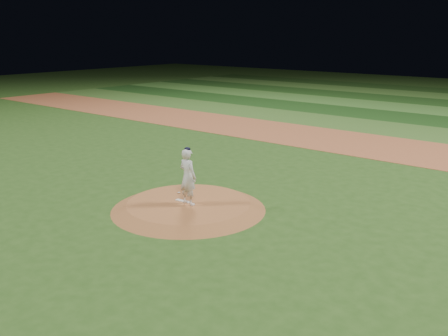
% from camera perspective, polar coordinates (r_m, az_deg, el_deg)
% --- Properties ---
extents(ground, '(120.00, 120.00, 0.00)m').
position_cam_1_polar(ground, '(17.95, -4.06, -4.70)').
color(ground, '#294E19').
rests_on(ground, ground).
extents(infield_dirt_band, '(70.00, 6.00, 0.02)m').
position_cam_1_polar(infield_dirt_band, '(29.33, 15.01, 2.74)').
color(infield_dirt_band, '#A15732').
rests_on(infield_dirt_band, ground).
extents(outfield_stripe_0, '(70.00, 5.00, 0.02)m').
position_cam_1_polar(outfield_stripe_0, '(34.34, 18.86, 4.22)').
color(outfield_stripe_0, '#3A6524').
rests_on(outfield_stripe_0, ground).
extents(outfield_stripe_1, '(70.00, 5.00, 0.02)m').
position_cam_1_polar(outfield_stripe_1, '(39.01, 21.49, 5.22)').
color(outfield_stripe_1, '#194014').
rests_on(outfield_stripe_1, ground).
extents(outfield_stripe_2, '(70.00, 5.00, 0.02)m').
position_cam_1_polar(outfield_stripe_2, '(43.75, 23.57, 6.00)').
color(outfield_stripe_2, '#3D752A').
rests_on(outfield_stripe_2, ground).
extents(pitchers_mound, '(5.50, 5.50, 0.25)m').
position_cam_1_polar(pitchers_mound, '(17.91, -4.06, -4.32)').
color(pitchers_mound, '#A15F32').
rests_on(pitchers_mound, ground).
extents(pitching_rubber, '(0.63, 0.20, 0.03)m').
position_cam_1_polar(pitching_rubber, '(17.98, -4.69, -3.79)').
color(pitching_rubber, silver).
rests_on(pitching_rubber, pitchers_mound).
extents(rosin_bag, '(0.10, 0.10, 0.06)m').
position_cam_1_polar(rosin_bag, '(18.86, -5.19, -2.83)').
color(rosin_bag, silver).
rests_on(rosin_bag, pitchers_mound).
extents(pitcher_on_mound, '(0.76, 0.53, 2.06)m').
position_cam_1_polar(pitcher_on_mound, '(17.40, -4.16, -0.97)').
color(pitcher_on_mound, white).
rests_on(pitcher_on_mound, pitchers_mound).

